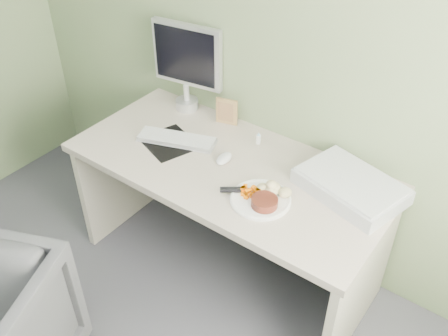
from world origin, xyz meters
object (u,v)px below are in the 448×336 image
Objects in this scene: desk at (228,193)px; plate at (260,199)px; monitor at (187,62)px; scanner at (351,186)px.

desk is 0.36m from plate.
scanner is at bearing -16.78° from monitor.
plate is at bearing -25.91° from desk.
plate is at bearing -121.09° from scanner.
scanner is at bearing 15.15° from desk.
scanner is (0.57, 0.15, 0.22)m from desk.
plate is (0.27, -0.13, 0.19)m from desk.
monitor is at bearing 148.26° from desk.
scanner is 0.93× the size of monitor.
desk is 3.48× the size of scanner.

